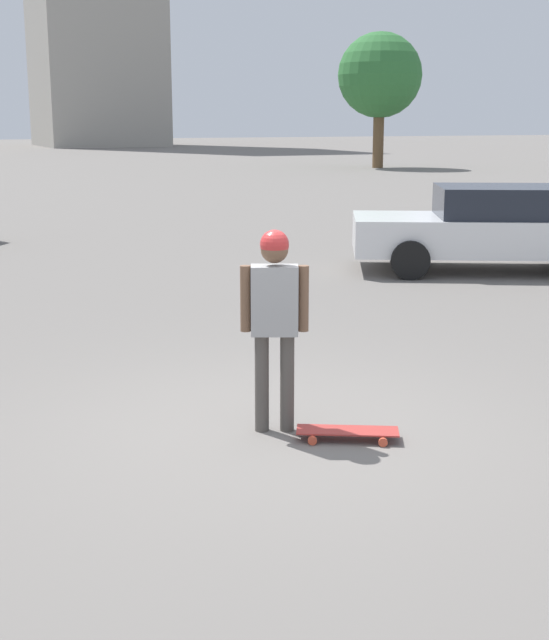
{
  "coord_description": "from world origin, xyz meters",
  "views": [
    {
      "loc": [
        2.68,
        6.23,
        2.44
      ],
      "look_at": [
        0.0,
        0.0,
        0.91
      ],
      "focal_mm": 50.0,
      "sensor_mm": 36.0,
      "label": 1
    }
  ],
  "objects": [
    {
      "name": "ground_plane",
      "position": [
        0.0,
        0.0,
        0.0
      ],
      "size": [
        220.0,
        220.0,
        0.0
      ],
      "primitive_type": "plane",
      "color": "slate"
    },
    {
      "name": "person",
      "position": [
        0.0,
        0.0,
        1.02
      ],
      "size": [
        0.5,
        0.33,
        1.62
      ],
      "rotation": [
        0.0,
        0.0,
        2.74
      ],
      "color": "#4C4742",
      "rests_on": "ground_plane"
    },
    {
      "name": "skateboard",
      "position": [
        -0.44,
        0.42,
        0.07
      ],
      "size": [
        0.81,
        0.57,
        0.08
      ],
      "rotation": [
        0.0,
        0.0,
        -0.48
      ],
      "color": "#A5332D",
      "rests_on": "ground_plane"
    },
    {
      "name": "car_parked_near",
      "position": [
        -6.35,
        -5.67,
        0.72
      ],
      "size": [
        4.83,
        3.63,
        1.39
      ],
      "rotation": [
        0.0,
        0.0,
        -0.47
      ],
      "color": "silver",
      "rests_on": "ground_plane"
    },
    {
      "name": "tree_distant",
      "position": [
        -20.53,
        -34.29,
        4.58
      ],
      "size": [
        4.24,
        4.24,
        6.73
      ],
      "color": "brown",
      "rests_on": "ground_plane"
    }
  ]
}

